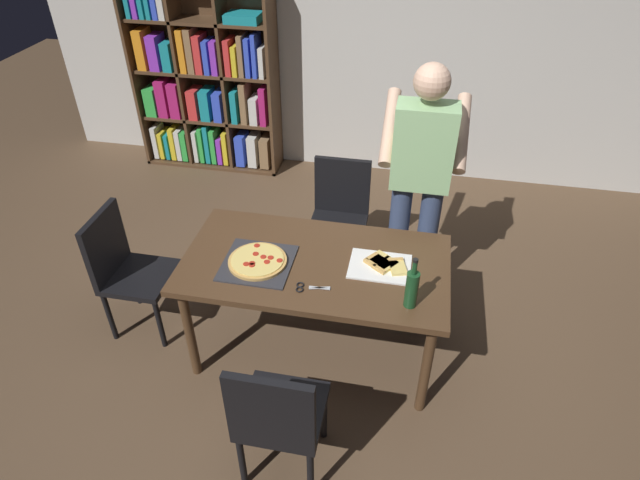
{
  "coord_description": "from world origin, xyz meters",
  "views": [
    {
      "loc": [
        0.51,
        -2.41,
        2.76
      ],
      "look_at": [
        0.0,
        0.15,
        0.8
      ],
      "focal_mm": 30.0,
      "sensor_mm": 36.0,
      "label": 1
    }
  ],
  "objects_px": {
    "chair_near_camera": "(278,415)",
    "person_serving_pizza": "(420,177)",
    "pepperoni_pizza_on_tray": "(258,262)",
    "wine_bottle": "(412,288)",
    "dining_table": "(315,272)",
    "chair_left_end": "(126,266)",
    "bookshelf": "(204,80)",
    "chair_far_side": "(340,211)",
    "kitchen_scissors": "(307,287)"
  },
  "relations": [
    {
      "from": "chair_near_camera",
      "to": "person_serving_pizza",
      "type": "distance_m",
      "value": 1.77
    },
    {
      "from": "pepperoni_pizza_on_tray",
      "to": "wine_bottle",
      "type": "bearing_deg",
      "value": -11.18
    },
    {
      "from": "dining_table",
      "to": "chair_left_end",
      "type": "height_order",
      "value": "chair_left_end"
    },
    {
      "from": "chair_left_end",
      "to": "pepperoni_pizza_on_tray",
      "type": "xyz_separation_m",
      "value": [
        0.95,
        -0.08,
        0.25
      ]
    },
    {
      "from": "bookshelf",
      "to": "person_serving_pizza",
      "type": "height_order",
      "value": "bookshelf"
    },
    {
      "from": "chair_far_side",
      "to": "chair_left_end",
      "type": "distance_m",
      "value": 1.57
    },
    {
      "from": "bookshelf",
      "to": "pepperoni_pizza_on_tray",
      "type": "height_order",
      "value": "bookshelf"
    },
    {
      "from": "chair_far_side",
      "to": "person_serving_pizza",
      "type": "xyz_separation_m",
      "value": [
        0.56,
        -0.22,
        0.49
      ]
    },
    {
      "from": "kitchen_scissors",
      "to": "chair_left_end",
      "type": "bearing_deg",
      "value": 169.36
    },
    {
      "from": "pepperoni_pizza_on_tray",
      "to": "kitchen_scissors",
      "type": "xyz_separation_m",
      "value": [
        0.33,
        -0.16,
        -0.01
      ]
    },
    {
      "from": "bookshelf",
      "to": "pepperoni_pizza_on_tray",
      "type": "relative_size",
      "value": 4.79
    },
    {
      "from": "bookshelf",
      "to": "wine_bottle",
      "type": "xyz_separation_m",
      "value": [
        2.16,
        -2.63,
        -0.02
      ]
    },
    {
      "from": "chair_near_camera",
      "to": "chair_left_end",
      "type": "distance_m",
      "value": 1.57
    },
    {
      "from": "wine_bottle",
      "to": "kitchen_scissors",
      "type": "bearing_deg",
      "value": 177.72
    },
    {
      "from": "chair_near_camera",
      "to": "kitchen_scissors",
      "type": "bearing_deg",
      "value": 89.77
    },
    {
      "from": "bookshelf",
      "to": "person_serving_pizza",
      "type": "distance_m",
      "value": 2.73
    },
    {
      "from": "chair_far_side",
      "to": "wine_bottle",
      "type": "xyz_separation_m",
      "value": [
        0.57,
        -1.18,
        0.36
      ]
    },
    {
      "from": "chair_left_end",
      "to": "person_serving_pizza",
      "type": "xyz_separation_m",
      "value": [
        1.83,
        0.69,
        0.49
      ]
    },
    {
      "from": "chair_far_side",
      "to": "chair_left_end",
      "type": "bearing_deg",
      "value": -144.46
    },
    {
      "from": "chair_near_camera",
      "to": "pepperoni_pizza_on_tray",
      "type": "xyz_separation_m",
      "value": [
        -0.33,
        0.83,
        0.25
      ]
    },
    {
      "from": "chair_near_camera",
      "to": "chair_far_side",
      "type": "distance_m",
      "value": 1.83
    },
    {
      "from": "pepperoni_pizza_on_tray",
      "to": "chair_far_side",
      "type": "bearing_deg",
      "value": 71.73
    },
    {
      "from": "dining_table",
      "to": "person_serving_pizza",
      "type": "xyz_separation_m",
      "value": [
        0.56,
        0.69,
        0.33
      ]
    },
    {
      "from": "pepperoni_pizza_on_tray",
      "to": "wine_bottle",
      "type": "xyz_separation_m",
      "value": [
        0.9,
        -0.18,
        0.1
      ]
    },
    {
      "from": "wine_bottle",
      "to": "dining_table",
      "type": "bearing_deg",
      "value": 155.37
    },
    {
      "from": "chair_left_end",
      "to": "wine_bottle",
      "type": "distance_m",
      "value": 1.9
    },
    {
      "from": "pepperoni_pizza_on_tray",
      "to": "bookshelf",
      "type": "bearing_deg",
      "value": 117.18
    },
    {
      "from": "bookshelf",
      "to": "wine_bottle",
      "type": "bearing_deg",
      "value": -50.59
    },
    {
      "from": "chair_left_end",
      "to": "kitchen_scissors",
      "type": "xyz_separation_m",
      "value": [
        1.28,
        -0.24,
        0.24
      ]
    },
    {
      "from": "chair_far_side",
      "to": "chair_near_camera",
      "type": "bearing_deg",
      "value": -90.0
    },
    {
      "from": "bookshelf",
      "to": "kitchen_scissors",
      "type": "distance_m",
      "value": 3.06
    },
    {
      "from": "chair_far_side",
      "to": "bookshelf",
      "type": "xyz_separation_m",
      "value": [
        -1.59,
        1.46,
        0.38
      ]
    },
    {
      "from": "bookshelf",
      "to": "kitchen_scissors",
      "type": "xyz_separation_m",
      "value": [
        1.59,
        -2.61,
        -0.13
      ]
    },
    {
      "from": "chair_far_side",
      "to": "dining_table",
      "type": "bearing_deg",
      "value": -90.0
    },
    {
      "from": "chair_near_camera",
      "to": "pepperoni_pizza_on_tray",
      "type": "height_order",
      "value": "chair_near_camera"
    },
    {
      "from": "kitchen_scissors",
      "to": "pepperoni_pizza_on_tray",
      "type": "bearing_deg",
      "value": 154.84
    },
    {
      "from": "chair_left_end",
      "to": "wine_bottle",
      "type": "bearing_deg",
      "value": -8.09
    },
    {
      "from": "wine_bottle",
      "to": "pepperoni_pizza_on_tray",
      "type": "bearing_deg",
      "value": 168.82
    },
    {
      "from": "chair_left_end",
      "to": "bookshelf",
      "type": "bearing_deg",
      "value": 97.51
    },
    {
      "from": "dining_table",
      "to": "chair_left_end",
      "type": "relative_size",
      "value": 1.76
    },
    {
      "from": "chair_far_side",
      "to": "person_serving_pizza",
      "type": "height_order",
      "value": "person_serving_pizza"
    },
    {
      "from": "pepperoni_pizza_on_tray",
      "to": "dining_table",
      "type": "bearing_deg",
      "value": 14.42
    },
    {
      "from": "pepperoni_pizza_on_tray",
      "to": "wine_bottle",
      "type": "height_order",
      "value": "wine_bottle"
    },
    {
      "from": "chair_near_camera",
      "to": "chair_far_side",
      "type": "bearing_deg",
      "value": 90.0
    },
    {
      "from": "chair_left_end",
      "to": "dining_table",
      "type": "bearing_deg",
      "value": 0.0
    },
    {
      "from": "chair_near_camera",
      "to": "bookshelf",
      "type": "bearing_deg",
      "value": 115.84
    },
    {
      "from": "pepperoni_pizza_on_tray",
      "to": "kitchen_scissors",
      "type": "height_order",
      "value": "pepperoni_pizza_on_tray"
    },
    {
      "from": "chair_left_end",
      "to": "kitchen_scissors",
      "type": "height_order",
      "value": "chair_left_end"
    },
    {
      "from": "pepperoni_pizza_on_tray",
      "to": "kitchen_scissors",
      "type": "distance_m",
      "value": 0.37
    },
    {
      "from": "dining_table",
      "to": "wine_bottle",
      "type": "relative_size",
      "value": 5.01
    }
  ]
}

